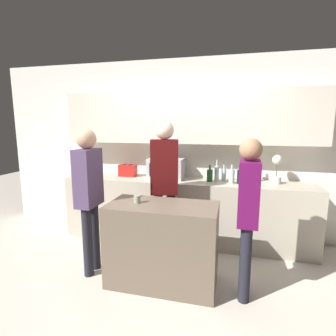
{
  "coord_description": "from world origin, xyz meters",
  "views": [
    {
      "loc": [
        0.67,
        -2.3,
        1.73
      ],
      "look_at": [
        -0.04,
        0.51,
        1.24
      ],
      "focal_mm": 28.0,
      "sensor_mm": 36.0,
      "label": 1
    }
  ],
  "objects_px": {
    "bottle_2": "(224,175)",
    "person_left": "(248,206)",
    "cup_0": "(137,199)",
    "microwave": "(166,168)",
    "person_right": "(89,189)",
    "person_center": "(165,177)",
    "bottle_4": "(240,176)",
    "bottle_5": "(245,175)",
    "bottle_6": "(253,173)",
    "bottle_3": "(232,176)",
    "bottle_0": "(210,175)",
    "toaster": "(128,170)",
    "bottle_1": "(217,173)",
    "potted_plant": "(277,169)"
  },
  "relations": [
    {
      "from": "bottle_2",
      "to": "person_left",
      "type": "bearing_deg",
      "value": -77.51
    },
    {
      "from": "bottle_2",
      "to": "cup_0",
      "type": "distance_m",
      "value": 1.5
    },
    {
      "from": "microwave",
      "to": "person_right",
      "type": "relative_size",
      "value": 0.31
    },
    {
      "from": "person_center",
      "to": "bottle_4",
      "type": "bearing_deg",
      "value": -162.82
    },
    {
      "from": "bottle_5",
      "to": "bottle_6",
      "type": "bearing_deg",
      "value": 6.91
    },
    {
      "from": "bottle_3",
      "to": "person_left",
      "type": "height_order",
      "value": "person_left"
    },
    {
      "from": "bottle_2",
      "to": "bottle_3",
      "type": "height_order",
      "value": "bottle_3"
    },
    {
      "from": "cup_0",
      "to": "person_left",
      "type": "distance_m",
      "value": 1.14
    },
    {
      "from": "bottle_0",
      "to": "person_right",
      "type": "height_order",
      "value": "person_right"
    },
    {
      "from": "bottle_0",
      "to": "bottle_6",
      "type": "relative_size",
      "value": 0.76
    },
    {
      "from": "bottle_6",
      "to": "cup_0",
      "type": "distance_m",
      "value": 1.78
    },
    {
      "from": "toaster",
      "to": "person_right",
      "type": "xyz_separation_m",
      "value": [
        0.02,
        -1.18,
        -0.01
      ]
    },
    {
      "from": "person_center",
      "to": "bottle_1",
      "type": "bearing_deg",
      "value": -147.36
    },
    {
      "from": "bottle_0",
      "to": "bottle_1",
      "type": "height_order",
      "value": "bottle_1"
    },
    {
      "from": "person_left",
      "to": "person_right",
      "type": "xyz_separation_m",
      "value": [
        -1.73,
        0.04,
        0.05
      ]
    },
    {
      "from": "bottle_0",
      "to": "cup_0",
      "type": "xyz_separation_m",
      "value": [
        -0.67,
        -1.11,
        -0.08
      ]
    },
    {
      "from": "bottle_1",
      "to": "person_right",
      "type": "height_order",
      "value": "person_right"
    },
    {
      "from": "cup_0",
      "to": "person_right",
      "type": "height_order",
      "value": "person_right"
    },
    {
      "from": "bottle_1",
      "to": "bottle_2",
      "type": "height_order",
      "value": "bottle_1"
    },
    {
      "from": "bottle_1",
      "to": "person_left",
      "type": "distance_m",
      "value": 1.24
    },
    {
      "from": "microwave",
      "to": "person_right",
      "type": "height_order",
      "value": "person_right"
    },
    {
      "from": "potted_plant",
      "to": "bottle_5",
      "type": "bearing_deg",
      "value": 173.9
    },
    {
      "from": "bottle_2",
      "to": "person_right",
      "type": "relative_size",
      "value": 0.14
    },
    {
      "from": "microwave",
      "to": "bottle_6",
      "type": "relative_size",
      "value": 1.66
    },
    {
      "from": "person_center",
      "to": "person_right",
      "type": "height_order",
      "value": "person_center"
    },
    {
      "from": "toaster",
      "to": "bottle_3",
      "type": "relative_size",
      "value": 1.0
    },
    {
      "from": "microwave",
      "to": "bottle_5",
      "type": "distance_m",
      "value": 1.15
    },
    {
      "from": "toaster",
      "to": "bottle_2",
      "type": "xyz_separation_m",
      "value": [
        1.47,
        0.02,
        -0.0
      ]
    },
    {
      "from": "bottle_1",
      "to": "bottle_2",
      "type": "relative_size",
      "value": 1.29
    },
    {
      "from": "potted_plant",
      "to": "bottle_5",
      "type": "relative_size",
      "value": 1.73
    },
    {
      "from": "toaster",
      "to": "bottle_1",
      "type": "xyz_separation_m",
      "value": [
        1.37,
        -0.04,
        0.03
      ]
    },
    {
      "from": "bottle_1",
      "to": "person_left",
      "type": "xyz_separation_m",
      "value": [
        0.37,
        -1.18,
        -0.09
      ]
    },
    {
      "from": "person_right",
      "to": "potted_plant",
      "type": "bearing_deg",
      "value": 119.34
    },
    {
      "from": "bottle_4",
      "to": "bottle_1",
      "type": "bearing_deg",
      "value": 164.8
    },
    {
      "from": "person_left",
      "to": "bottle_2",
      "type": "bearing_deg",
      "value": 14.4
    },
    {
      "from": "bottle_0",
      "to": "person_left",
      "type": "relative_size",
      "value": 0.15
    },
    {
      "from": "bottle_4",
      "to": "bottle_5",
      "type": "distance_m",
      "value": 0.19
    },
    {
      "from": "microwave",
      "to": "person_center",
      "type": "xyz_separation_m",
      "value": [
        0.14,
        -0.64,
        -0.01
      ]
    },
    {
      "from": "toaster",
      "to": "potted_plant",
      "type": "bearing_deg",
      "value": -0.0
    },
    {
      "from": "microwave",
      "to": "person_center",
      "type": "bearing_deg",
      "value": -77.7
    },
    {
      "from": "bottle_0",
      "to": "bottle_3",
      "type": "distance_m",
      "value": 0.31
    },
    {
      "from": "bottle_6",
      "to": "person_right",
      "type": "height_order",
      "value": "person_right"
    },
    {
      "from": "microwave",
      "to": "bottle_1",
      "type": "distance_m",
      "value": 0.75
    },
    {
      "from": "bottle_0",
      "to": "person_left",
      "type": "distance_m",
      "value": 1.23
    },
    {
      "from": "bottle_0",
      "to": "person_center",
      "type": "distance_m",
      "value": 0.76
    },
    {
      "from": "bottle_0",
      "to": "bottle_6",
      "type": "height_order",
      "value": "bottle_6"
    },
    {
      "from": "bottle_1",
      "to": "person_center",
      "type": "bearing_deg",
      "value": -135.06
    },
    {
      "from": "toaster",
      "to": "person_center",
      "type": "distance_m",
      "value": 1.0
    },
    {
      "from": "bottle_2",
      "to": "bottle_6",
      "type": "bearing_deg",
      "value": 4.68
    },
    {
      "from": "bottle_4",
      "to": "person_right",
      "type": "relative_size",
      "value": 0.16
    }
  ]
}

